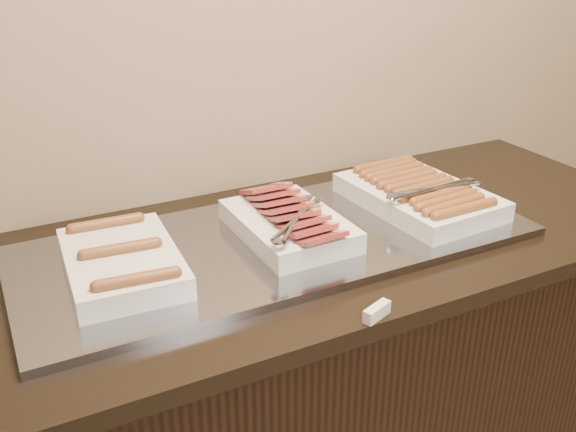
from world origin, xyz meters
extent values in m
cube|color=#9E896B|center=(0.00, 2.50, 1.40)|extent=(6.00, 0.05, 2.80)
cube|color=black|center=(0.00, 2.13, 0.43)|extent=(2.00, 0.70, 0.86)
cube|color=black|center=(0.00, 2.13, 0.88)|extent=(2.06, 0.76, 0.04)
cube|color=gray|center=(-0.02, 2.13, 0.91)|extent=(1.20, 0.50, 0.02)
cube|color=silver|center=(-0.39, 2.13, 0.95)|extent=(0.24, 0.35, 0.05)
cylinder|color=brown|center=(-0.39, 1.99, 0.98)|extent=(0.15, 0.04, 0.03)
cylinder|color=brown|center=(-0.38, 2.13, 0.98)|extent=(0.15, 0.04, 0.03)
cylinder|color=brown|center=(-0.38, 2.27, 0.98)|extent=(0.15, 0.03, 0.03)
cube|color=silver|center=(0.01, 2.13, 0.95)|extent=(0.22, 0.33, 0.05)
cube|color=#A6353F|center=(0.01, 2.00, 0.97)|extent=(0.12, 0.10, 0.04)
cube|color=#A6353F|center=(0.01, 2.04, 0.97)|extent=(0.11, 0.09, 0.04)
cube|color=#A6353F|center=(0.01, 2.07, 0.98)|extent=(0.12, 0.10, 0.04)
cube|color=#A6353F|center=(0.01, 2.11, 0.98)|extent=(0.12, 0.10, 0.04)
cube|color=#A6353F|center=(0.01, 2.15, 0.98)|extent=(0.11, 0.09, 0.04)
cube|color=#A6353F|center=(0.01, 2.19, 0.99)|extent=(0.11, 0.09, 0.04)
cube|color=#A6353F|center=(0.01, 2.22, 0.99)|extent=(0.11, 0.09, 0.04)
cube|color=#A6353F|center=(0.01, 2.26, 0.99)|extent=(0.11, 0.09, 0.04)
cube|color=silver|center=(0.39, 2.13, 0.95)|extent=(0.29, 0.42, 0.05)
cylinder|color=brown|center=(0.39, 1.96, 0.98)|extent=(0.18, 0.03, 0.03)
cylinder|color=brown|center=(0.38, 1.99, 0.98)|extent=(0.18, 0.04, 0.03)
cylinder|color=brown|center=(0.38, 2.02, 0.98)|extent=(0.18, 0.04, 0.03)
cylinder|color=brown|center=(0.39, 2.05, 0.98)|extent=(0.18, 0.04, 0.03)
cylinder|color=brown|center=(0.38, 2.08, 0.98)|extent=(0.18, 0.04, 0.03)
cylinder|color=brown|center=(0.39, 2.11, 0.98)|extent=(0.18, 0.04, 0.03)
cylinder|color=brown|center=(0.39, 2.15, 0.98)|extent=(0.18, 0.03, 0.03)
cylinder|color=brown|center=(0.38, 2.18, 0.98)|extent=(0.18, 0.04, 0.03)
cylinder|color=brown|center=(0.39, 2.21, 0.98)|extent=(0.18, 0.03, 0.03)
cylinder|color=brown|center=(0.39, 2.24, 0.98)|extent=(0.18, 0.04, 0.03)
cylinder|color=brown|center=(0.39, 2.27, 0.98)|extent=(0.18, 0.04, 0.03)
cylinder|color=brown|center=(0.39, 2.30, 0.98)|extent=(0.18, 0.03, 0.03)
cube|color=silver|center=(0.01, 1.77, 0.91)|extent=(0.07, 0.04, 0.03)
camera|label=1|loc=(-0.61, 0.92, 1.60)|focal=40.00mm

